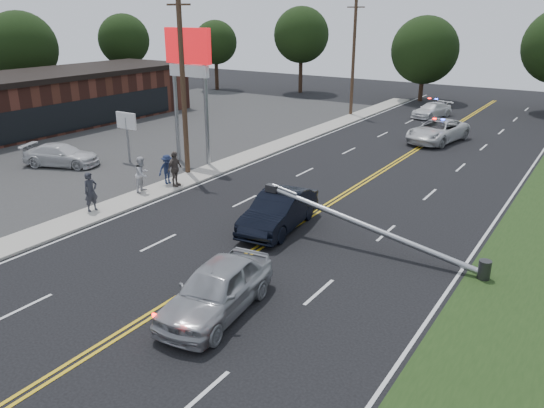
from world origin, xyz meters
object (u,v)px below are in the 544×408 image
Objects in this scene: pylon_sign at (189,64)px; crashed_sedan at (279,211)px; bystander_b at (142,174)px; waiting_sedan at (217,289)px; utility_pole_far at (353,57)px; parked_car at (61,155)px; bystander_d at (175,169)px; bystander_c at (167,169)px; emergency_b at (432,110)px; fallen_streetlight at (380,231)px; emergency_a at (437,131)px; bystander_a at (91,192)px; small_sign at (127,125)px; utility_pole_mid at (183,85)px.

crashed_sedan is at bearing -30.94° from pylon_sign.
waiting_sedan is at bearing -138.86° from bystander_b.
utility_pole_far is 2.08× the size of waiting_sedan.
bystander_d is (8.78, 0.53, 0.40)m from parked_car.
bystander_c is (1.84, -4.20, -5.08)m from pylon_sign.
emergency_b is (6.42, 3.03, -4.45)m from utility_pole_far.
bystander_d is at bearing -109.79° from parked_car.
fallen_streetlight is (14.69, -6.00, -5.08)m from pylon_sign.
emergency_a is (9.65, -6.10, -4.29)m from utility_pole_far.
fallen_streetlight is at bearing -116.41° from parked_car.
bystander_a reaches higher than waiting_sedan.
bystander_a is at bearing 166.41° from bystander_b.
waiting_sedan is at bearing -65.74° from emergency_b.
bystander_b is (-6.01, -28.91, 0.41)m from emergency_b.
emergency_b is (-2.36, 29.07, -0.18)m from crashed_sedan.
small_sign is 0.31× the size of utility_pole_mid.
bystander_c is at bearing -66.33° from pylon_sign.
bystander_c reaches higher than waiting_sedan.
parked_car is (-6.28, -4.85, -5.33)m from pylon_sign.
utility_pole_mid is at bearing 148.39° from crashed_sedan.
crashed_sedan is at bearing -179.45° from fallen_streetlight.
bystander_a is at bearing -141.45° from parked_car.
crashed_sedan is 8.86m from bystander_a.
emergency_a is (9.65, 15.90, -4.29)m from utility_pole_mid.
small_sign is 9.02m from bystander_a.
small_sign is at bearing -122.11° from emergency_a.
utility_pole_mid is 2.30× the size of emergency_b.
small_sign is at bearing -102.31° from utility_pole_far.
bystander_d is (-12.19, 1.68, 0.14)m from fallen_streetlight.
bystander_b is at bearing -84.48° from emergency_b.
waiting_sedan is at bearing -110.50° from fallen_streetlight.
fallen_streetlight reaches higher than emergency_b.
bystander_b is at bearing -83.86° from utility_pole_mid.
pylon_sign reaches higher than emergency_a.
utility_pole_far is at bearing 90.00° from utility_pole_mid.
bystander_c reaches higher than parked_car.
bystander_d is at bearing -1.81° from bystander_a.
fallen_streetlight is 21.00m from parked_car.
waiting_sedan is at bearing -80.13° from crashed_sedan.
emergency_b is at bearing 103.49° from fallen_streetlight.
emergency_a is 24.83m from bystander_a.
pylon_sign is at bearing 126.00° from waiting_sedan.
fallen_streetlight is 5.05× the size of bystander_a.
pylon_sign reaches higher than crashed_sedan.
utility_pole_far is 5.40× the size of bystander_a.
emergency_a is 3.11× the size of bystander_b.
bystander_a is 0.98× the size of bystander_d.
emergency_b is (7.72, 23.03, -5.37)m from pylon_sign.
emergency_b is 2.36× the size of bystander_b.
fallen_streetlight is 4.96× the size of bystander_d.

